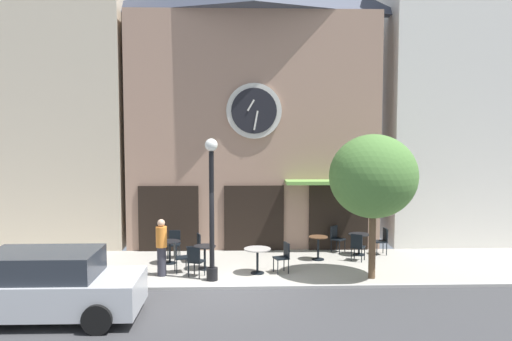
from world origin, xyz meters
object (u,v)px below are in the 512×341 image
at_px(cafe_table_rightmost, 257,255).
at_px(parked_car_silver, 44,286).
at_px(cafe_table_near_door, 205,253).
at_px(cafe_chair_facing_wall, 174,242).
at_px(cafe_chair_facing_street, 179,255).
at_px(cafe_chair_right_end, 383,239).
at_px(cafe_chair_under_awning, 196,245).
at_px(cafe_table_center_left, 359,240).
at_px(cafe_chair_near_lamp, 357,245).
at_px(street_lamp, 212,209).
at_px(cafe_table_center_right, 170,248).
at_px(pedestrian_orange, 161,247).
at_px(cafe_table_leftmost, 318,244).
at_px(street_tree, 373,177).
at_px(cafe_chair_mid_row, 195,259).
at_px(cafe_chair_corner, 336,237).
at_px(cafe_chair_by_entrance, 284,255).

height_order(cafe_table_rightmost, parked_car_silver, parked_car_silver).
bearing_deg(cafe_table_rightmost, cafe_table_near_door, 162.21).
relative_size(cafe_chair_facing_wall, cafe_chair_facing_street, 1.00).
height_order(cafe_chair_right_end, cafe_chair_under_awning, same).
relative_size(cafe_table_center_left, cafe_chair_near_lamp, 0.81).
height_order(street_lamp, cafe_table_center_left, street_lamp).
relative_size(cafe_table_rightmost, parked_car_silver, 0.18).
xyz_separation_m(cafe_table_center_right, cafe_table_rightmost, (2.75, -1.22, 0.05)).
xyz_separation_m(cafe_table_center_left, cafe_chair_facing_wall, (-6.24, -0.13, 0.01)).
bearing_deg(pedestrian_orange, parked_car_silver, -121.95).
xyz_separation_m(street_lamp, cafe_table_leftmost, (3.35, 2.20, -1.53)).
distance_m(cafe_table_rightmost, cafe_chair_under_awning, 2.43).
xyz_separation_m(street_tree, parked_car_silver, (-8.18, -2.95, -2.17)).
bearing_deg(parked_car_silver, cafe_table_center_right, 65.59).
distance_m(cafe_chair_facing_street, pedestrian_orange, 0.64).
xyz_separation_m(cafe_table_rightmost, cafe_chair_under_awning, (-1.94, 1.46, -0.03)).
bearing_deg(parked_car_silver, cafe_chair_facing_street, 55.21).
relative_size(street_tree, cafe_table_leftmost, 5.34).
relative_size(cafe_chair_mid_row, cafe_chair_under_awning, 1.00).
distance_m(cafe_chair_facing_wall, cafe_chair_facing_street, 1.89).
xyz_separation_m(street_tree, cafe_chair_mid_row, (-5.08, 0.25, -2.40)).
height_order(street_lamp, cafe_chair_mid_row, street_lamp).
xyz_separation_m(cafe_table_center_left, cafe_chair_facing_street, (-5.88, -1.98, 0.01)).
bearing_deg(parked_car_silver, cafe_table_center_left, 33.91).
bearing_deg(street_tree, pedestrian_orange, 175.86).
xyz_separation_m(cafe_chair_right_end, cafe_chair_corner, (-1.51, 0.44, 0.00)).
distance_m(cafe_chair_facing_street, cafe_chair_by_entrance, 3.13).
distance_m(cafe_table_rightmost, cafe_chair_facing_wall, 3.37).
distance_m(cafe_table_rightmost, cafe_chair_corner, 3.87).
xyz_separation_m(cafe_table_near_door, parked_car_silver, (-3.32, -4.06, 0.26)).
distance_m(cafe_chair_corner, cafe_chair_by_entrance, 3.29).
height_order(cafe_table_leftmost, pedestrian_orange, pedestrian_orange).
bearing_deg(cafe_chair_corner, cafe_chair_under_awning, -166.22).
relative_size(cafe_table_leftmost, cafe_table_center_left, 1.07).
distance_m(cafe_table_leftmost, cafe_chair_corner, 1.36).
xyz_separation_m(street_tree, cafe_chair_near_lamp, (0.02, 1.91, -2.40)).
xyz_separation_m(cafe_table_rightmost, cafe_table_leftmost, (2.04, 1.54, -0.05)).
bearing_deg(parked_car_silver, pedestrian_orange, 58.05).
bearing_deg(pedestrian_orange, street_tree, -4.14).
relative_size(cafe_table_rightmost, cafe_table_leftmost, 1.03).
bearing_deg(cafe_chair_by_entrance, pedestrian_orange, -176.53).
height_order(street_lamp, pedestrian_orange, street_lamp).
bearing_deg(parked_car_silver, street_tree, 19.83).
relative_size(cafe_table_leftmost, cafe_chair_right_end, 0.86).
distance_m(cafe_chair_mid_row, cafe_chair_corner, 5.52).
bearing_deg(cafe_chair_under_awning, cafe_table_center_left, 7.05).
distance_m(cafe_table_rightmost, cafe_chair_mid_row, 1.84).
xyz_separation_m(cafe_table_leftmost, cafe_chair_under_awning, (-3.98, -0.08, 0.02)).
distance_m(street_tree, cafe_chair_under_awning, 6.09).
relative_size(cafe_table_leftmost, cafe_chair_under_awning, 0.86).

